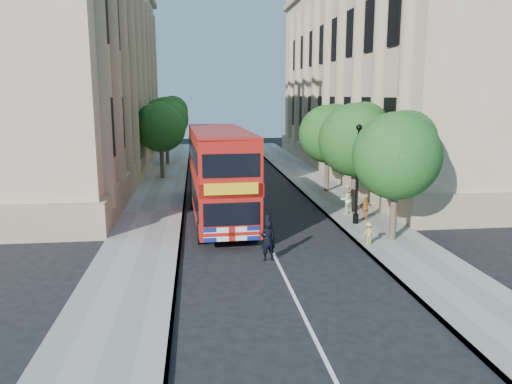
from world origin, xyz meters
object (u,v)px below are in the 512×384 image
object	(u,v)px
police_constable	(268,241)
woman_pedestrian	(346,199)
lamp_post	(357,178)
box_van	(210,177)
double_decker_bus	(220,173)

from	to	relation	value
police_constable	woman_pedestrian	bearing A→B (deg)	-134.95
lamp_post	woman_pedestrian	distance (m)	2.67
lamp_post	police_constable	size ratio (longest dim) A/B	3.05
woman_pedestrian	box_van	bearing A→B (deg)	-63.02
box_van	woman_pedestrian	world-z (taller)	box_van
lamp_post	box_van	xyz separation A→B (m)	(-7.38, 7.45, -1.01)
police_constable	lamp_post	bearing A→B (deg)	-144.52
double_decker_bus	woman_pedestrian	bearing A→B (deg)	2.83
double_decker_bus	police_constable	bearing A→B (deg)	-78.36
double_decker_bus	woman_pedestrian	xyz separation A→B (m)	(7.13, 0.68, -1.74)
police_constable	woman_pedestrian	size ratio (longest dim) A/B	1.02
lamp_post	police_constable	world-z (taller)	lamp_post
woman_pedestrian	lamp_post	bearing A→B (deg)	58.82
box_van	double_decker_bus	bearing A→B (deg)	-82.44
police_constable	box_van	bearing A→B (deg)	-88.30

